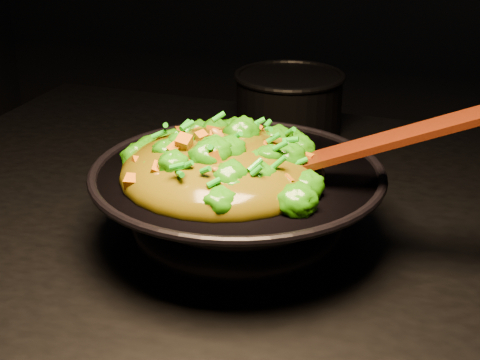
% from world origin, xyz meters
% --- Properties ---
extents(wok, '(0.48, 0.48, 0.10)m').
position_xyz_m(wok, '(0.01, -0.11, 0.95)').
color(wok, black).
rests_on(wok, stovetop).
extents(stir_fry, '(0.30, 0.30, 0.09)m').
position_xyz_m(stir_fry, '(-0.01, -0.13, 1.05)').
color(stir_fry, '#257C08').
rests_on(stir_fry, wok).
extents(spatula, '(0.30, 0.07, 0.12)m').
position_xyz_m(spatula, '(0.16, -0.11, 1.05)').
color(spatula, '#3C1C07').
rests_on(spatula, wok).
extents(back_pot, '(0.22, 0.22, 0.11)m').
position_xyz_m(back_pot, '(-0.05, 0.32, 0.95)').
color(back_pot, black).
rests_on(back_pot, stovetop).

